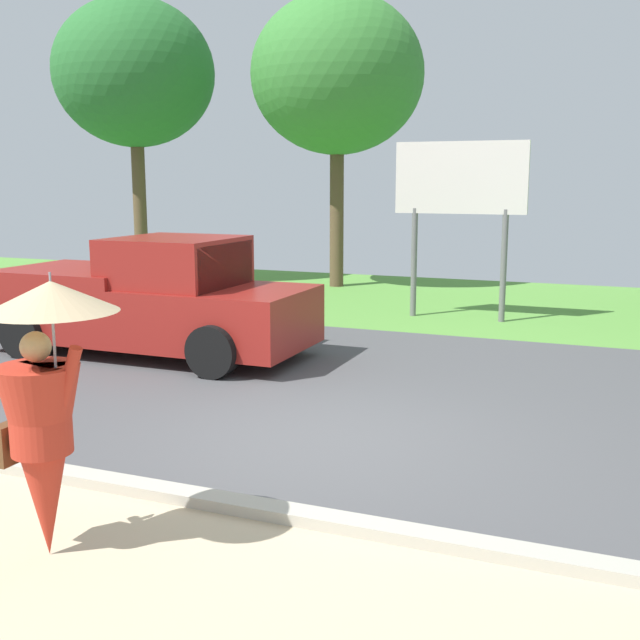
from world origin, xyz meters
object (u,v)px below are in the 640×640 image
monk_pedestrian (44,417)px  pickup_truck (152,300)px  roadside_billboard (460,191)px  tree_center_back (337,75)px  tree_right_far (134,74)px

monk_pedestrian → pickup_truck: 6.81m
monk_pedestrian → pickup_truck: monk_pedestrian is taller
roadside_billboard → monk_pedestrian: bearing=-93.7°
monk_pedestrian → tree_center_back: size_ratio=0.29×
pickup_truck → roadside_billboard: roadside_billboard is taller
pickup_truck → roadside_billboard: size_ratio=1.49×
pickup_truck → tree_right_far: size_ratio=0.69×
pickup_truck → tree_center_back: (-0.08, 8.57, 4.48)m
tree_center_back → tree_right_far: size_ratio=0.98×
tree_right_far → roadside_billboard: bearing=-15.9°
pickup_truck → roadside_billboard: 6.51m
tree_right_far → tree_center_back: bearing=10.0°
monk_pedestrian → tree_right_far: tree_right_far is taller
monk_pedestrian → pickup_truck: size_ratio=0.41×
roadside_billboard → tree_center_back: 6.04m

